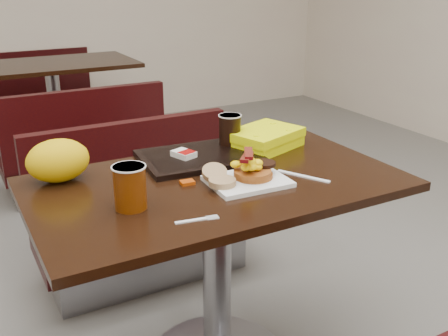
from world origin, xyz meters
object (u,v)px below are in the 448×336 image
tray (199,157)px  coffee_cup_near (130,187)px  bench_near_n (146,208)px  platter (248,181)px  bench_far_n (39,96)px  fork (191,221)px  clamshell (265,138)px  pancake_stack (253,173)px  coffee_cup_far (230,130)px  hashbrown_sleeve_left (184,154)px  bench_far_s (80,139)px  table_far (56,113)px  paper_bag (58,160)px  knife (303,176)px  table_near (217,279)px

tray → coffee_cup_near: bearing=-137.5°
bench_near_n → platter: (0.07, -0.77, 0.40)m
bench_near_n → bench_far_n: (0.00, 2.60, 0.00)m
bench_far_n → fork: (-0.20, -3.53, 0.39)m
platter → clamshell: 0.38m
pancake_stack → coffee_cup_far: size_ratio=1.12×
hashbrown_sleeve_left → bench_near_n: bearing=68.6°
bench_far_s → hashbrown_sleeve_left: hashbrown_sleeve_left is taller
bench_near_n → bench_far_n: bearing=90.0°
tray → table_far: bearing=95.4°
clamshell → coffee_cup_near: bearing=-175.0°
bench_far_n → pancake_stack: (0.10, -3.37, 0.42)m
hashbrown_sleeve_left → paper_bag: (-0.43, 0.03, 0.04)m
bench_near_n → pancake_stack: bearing=-82.7°
knife → clamshell: clamshell is taller
hashbrown_sleeve_left → coffee_cup_near: bearing=-155.2°
hashbrown_sleeve_left → fork: bearing=-131.2°
table_near → hashbrown_sleeve_left: size_ratio=15.13×
bench_near_n → platter: size_ratio=4.03×
table_far → coffee_cup_near: (-0.32, -2.67, 0.44)m
table_near → bench_far_n: (0.00, 3.30, -0.02)m
bench_far_s → bench_far_n: bearing=90.0°
platter → coffee_cup_near: coffee_cup_near is taller
fork → coffee_cup_far: (0.40, 0.49, 0.07)m
table_far → bench_far_s: (0.00, -0.70, -0.02)m
table_far → clamshell: bearing=-82.4°
knife → tray: (-0.23, 0.32, 0.01)m
tray → pancake_stack: bearing=-72.7°
bench_near_n → coffee_cup_far: (0.19, -0.44, 0.47)m
clamshell → paper_bag: paper_bag is taller
table_near → table_far: 2.60m
paper_bag → hashbrown_sleeve_left: bearing=-4.1°
coffee_cup_near → paper_bag: size_ratio=0.64×
coffee_cup_near → hashbrown_sleeve_left: bearing=43.6°
pancake_stack → paper_bag: paper_bag is taller
coffee_cup_near → hashbrown_sleeve_left: (0.29, 0.28, -0.03)m
table_far → knife: knife is taller
table_far → bench_far_n: table_far is taller
pancake_stack → hashbrown_sleeve_left: size_ratio=1.60×
platter → tray: bearing=100.4°
bench_far_s → knife: 2.07m
platter → fork: platter is taller
bench_far_s → fork: fork is taller
tray → coffee_cup_far: 0.18m
coffee_cup_far → tray: bearing=-160.2°
fork → knife: same height
platter → knife: bearing=-9.1°
platter → paper_bag: paper_bag is taller
knife → tray: bearing=-172.5°
bench_far_s → coffee_cup_far: bearing=-83.2°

